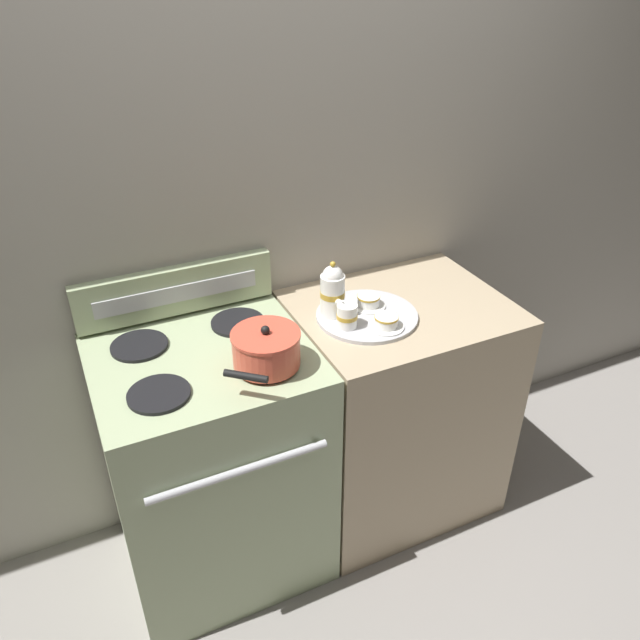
{
  "coord_description": "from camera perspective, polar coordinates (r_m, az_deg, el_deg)",
  "views": [
    {
      "loc": [
        -0.75,
        -1.63,
        2.07
      ],
      "look_at": [
        -0.01,
        -0.08,
        1.01
      ],
      "focal_mm": 35.0,
      "sensor_mm": 36.0,
      "label": 1
    }
  ],
  "objects": [
    {
      "name": "teapot",
      "position": [
        2.14,
        1.17,
        2.68
      ],
      "size": [
        0.09,
        0.14,
        0.2
      ],
      "color": "white",
      "rests_on": "serving_tray"
    },
    {
      "name": "teacup_right",
      "position": [
        2.11,
        6.07,
        -0.18
      ],
      "size": [
        0.12,
        0.12,
        0.04
      ],
      "color": "white",
      "rests_on": "serving_tray"
    },
    {
      "name": "ground_plane",
      "position": [
        2.74,
        -0.52,
        -17.47
      ],
      "size": [
        6.0,
        6.0,
        0.0
      ],
      "primitive_type": "plane",
      "color": "gray"
    },
    {
      "name": "stove",
      "position": [
        2.32,
        -9.59,
        -12.78
      ],
      "size": [
        0.7,
        0.65,
        0.95
      ],
      "color": "#9EAD84",
      "rests_on": "ground"
    },
    {
      "name": "side_counter",
      "position": [
        2.54,
        6.8,
        -7.83
      ],
      "size": [
        0.77,
        0.62,
        0.93
      ],
      "color": "tan",
      "rests_on": "ground"
    },
    {
      "name": "control_panel",
      "position": [
        2.21,
        -13.05,
        2.64
      ],
      "size": [
        0.69,
        0.05,
        0.17
      ],
      "color": "#9EAD84",
      "rests_on": "stove"
    },
    {
      "name": "teacup_left",
      "position": [
        2.22,
        4.45,
        1.73
      ],
      "size": [
        0.12,
        0.12,
        0.04
      ],
      "color": "white",
      "rests_on": "serving_tray"
    },
    {
      "name": "wall_back",
      "position": [
        2.32,
        -4.16,
        6.72
      ],
      "size": [
        6.0,
        0.05,
        2.2
      ],
      "color": "#9E998E",
      "rests_on": "ground"
    },
    {
      "name": "saucepan",
      "position": [
        1.91,
        -4.96,
        -2.65
      ],
      "size": [
        0.27,
        0.29,
        0.14
      ],
      "color": "#D14C38",
      "rests_on": "stove"
    },
    {
      "name": "serving_tray",
      "position": [
        2.19,
        4.3,
        0.4
      ],
      "size": [
        0.36,
        0.36,
        0.01
      ],
      "color": "#B2B2B7",
      "rests_on": "side_counter"
    },
    {
      "name": "creamer_jug",
      "position": [
        2.1,
        2.49,
        0.4
      ],
      "size": [
        0.07,
        0.07,
        0.08
      ],
      "color": "white",
      "rests_on": "serving_tray"
    }
  ]
}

